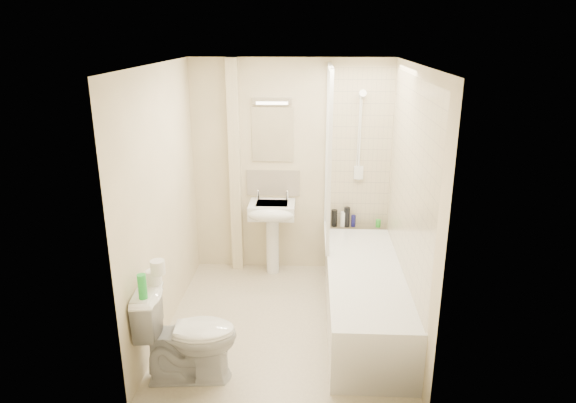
{
  "coord_description": "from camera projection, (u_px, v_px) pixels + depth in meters",
  "views": [
    {
      "loc": [
        0.24,
        -4.3,
        2.66
      ],
      "look_at": [
        0.02,
        0.2,
        1.16
      ],
      "focal_mm": 32.0,
      "sensor_mm": 36.0,
      "label": 1
    }
  ],
  "objects": [
    {
      "name": "green_bottle",
      "position": [
        142.0,
        286.0,
        3.77
      ],
      "size": [
        0.06,
        0.06,
        0.19
      ],
      "primitive_type": "cylinder",
      "color": "green",
      "rests_on": "toilet"
    },
    {
      "name": "toilet_roll_lower",
      "position": [
        154.0,
        277.0,
        4.0
      ],
      "size": [
        0.12,
        0.12,
        0.11
      ],
      "primitive_type": "cylinder",
      "color": "white",
      "rests_on": "toilet"
    },
    {
      "name": "wall_back",
      "position": [
        291.0,
        168.0,
        5.73
      ],
      "size": [
        2.2,
        0.02,
        2.4
      ],
      "primitive_type": "cube",
      "color": "beige",
      "rests_on": "ground"
    },
    {
      "name": "bottle_green",
      "position": [
        378.0,
        223.0,
        5.79
      ],
      "size": [
        0.06,
        0.06,
        0.09
      ],
      "primitive_type": "cylinder",
      "color": "green",
      "rests_on": "bathtub"
    },
    {
      "name": "wall_right",
      "position": [
        410.0,
        206.0,
        4.5
      ],
      "size": [
        0.02,
        2.5,
        2.4
      ],
      "primitive_type": "cube",
      "color": "beige",
      "rests_on": "ground"
    },
    {
      "name": "tile_back",
      "position": [
        359.0,
        149.0,
        5.62
      ],
      "size": [
        0.7,
        0.01,
        1.75
      ],
      "primitive_type": "cube",
      "color": "beige",
      "rests_on": "wall_back"
    },
    {
      "name": "toilet_roll_upper",
      "position": [
        158.0,
        267.0,
        3.92
      ],
      "size": [
        0.11,
        0.11,
        0.11
      ],
      "primitive_type": "cylinder",
      "color": "white",
      "rests_on": "toilet_roll_lower"
    },
    {
      "name": "shower_screen",
      "position": [
        328.0,
        156.0,
        5.21
      ],
      "size": [
        0.04,
        0.92,
        1.8
      ],
      "color": "white",
      "rests_on": "bathtub"
    },
    {
      "name": "mirror",
      "position": [
        273.0,
        135.0,
        5.61
      ],
      "size": [
        0.46,
        0.01,
        0.6
      ],
      "primitive_type": "cube",
      "color": "white",
      "rests_on": "wall_back"
    },
    {
      "name": "bottle_black_b",
      "position": [
        347.0,
        217.0,
        5.79
      ],
      "size": [
        0.07,
        0.07,
        0.23
      ],
      "primitive_type": "cylinder",
      "color": "black",
      "rests_on": "bathtub"
    },
    {
      "name": "bottle_black_a",
      "position": [
        334.0,
        218.0,
        5.8
      ],
      "size": [
        0.07,
        0.07,
        0.19
      ],
      "primitive_type": "cylinder",
      "color": "black",
      "rests_on": "bathtub"
    },
    {
      "name": "shower_fixture",
      "position": [
        360.0,
        139.0,
        5.54
      ],
      "size": [
        0.1,
        0.16,
        0.99
      ],
      "color": "white",
      "rests_on": "wall_back"
    },
    {
      "name": "bottle_white_a",
      "position": [
        343.0,
        219.0,
        5.8
      ],
      "size": [
        0.06,
        0.06,
        0.17
      ],
      "primitive_type": "cylinder",
      "color": "white",
      "rests_on": "bathtub"
    },
    {
      "name": "splashback",
      "position": [
        273.0,
        183.0,
        5.79
      ],
      "size": [
        0.6,
        0.02,
        0.3
      ],
      "primitive_type": "cube",
      "color": "beige",
      "rests_on": "wall_back"
    },
    {
      "name": "bottle_blue",
      "position": [
        353.0,
        221.0,
        5.8
      ],
      "size": [
        0.05,
        0.05,
        0.13
      ],
      "primitive_type": "cylinder",
      "color": "#141355",
      "rests_on": "bathtub"
    },
    {
      "name": "floor",
      "position": [
        285.0,
        322.0,
        4.93
      ],
      "size": [
        2.5,
        2.5,
        0.0
      ],
      "primitive_type": "plane",
      "color": "beige",
      "rests_on": "ground"
    },
    {
      "name": "pipe_boxing",
      "position": [
        235.0,
        169.0,
        5.71
      ],
      "size": [
        0.12,
        0.12,
        2.4
      ],
      "primitive_type": "cube",
      "color": "beige",
      "rests_on": "ground"
    },
    {
      "name": "pedestal_sink",
      "position": [
        272.0,
        219.0,
        5.68
      ],
      "size": [
        0.5,
        0.47,
        0.97
      ],
      "color": "white",
      "rests_on": "ground"
    },
    {
      "name": "wall_left",
      "position": [
        163.0,
        202.0,
        4.6
      ],
      "size": [
        0.02,
        2.5,
        2.4
      ],
      "primitive_type": "cube",
      "color": "beige",
      "rests_on": "ground"
    },
    {
      "name": "tile_right",
      "position": [
        410.0,
        180.0,
        4.45
      ],
      "size": [
        0.01,
        2.1,
        1.75
      ],
      "primitive_type": "cube",
      "color": "beige",
      "rests_on": "wall_right"
    },
    {
      "name": "toilet",
      "position": [
        188.0,
        335.0,
        4.03
      ],
      "size": [
        0.56,
        0.84,
        0.78
      ],
      "primitive_type": "imported",
      "rotation": [
        0.0,
        0.0,
        1.65
      ],
      "color": "white",
      "rests_on": "ground"
    },
    {
      "name": "bathtub",
      "position": [
        365.0,
        296.0,
        4.83
      ],
      "size": [
        0.7,
        2.1,
        0.55
      ],
      "color": "white",
      "rests_on": "ground"
    },
    {
      "name": "strip_light",
      "position": [
        272.0,
        101.0,
        5.47
      ],
      "size": [
        0.42,
        0.07,
        0.07
      ],
      "primitive_type": "cube",
      "color": "silver",
      "rests_on": "wall_back"
    },
    {
      "name": "ceiling",
      "position": [
        285.0,
        64.0,
        4.17
      ],
      "size": [
        2.2,
        2.5,
        0.02
      ],
      "primitive_type": "cube",
      "color": "white",
      "rests_on": "wall_back"
    }
  ]
}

